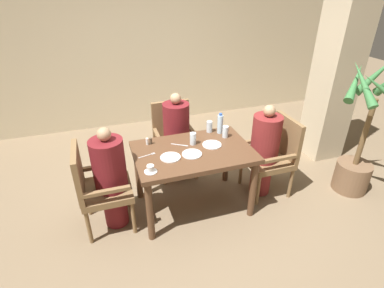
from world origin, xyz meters
name	(u,v)px	position (x,y,z in m)	size (l,w,h in m)	color
ground_plane	(193,205)	(0.00, 0.00, 0.00)	(16.00, 16.00, 0.00)	#7A664C
wall_back	(144,41)	(0.00, 2.51, 1.40)	(8.00, 0.06, 2.80)	beige
pillar_stone	(339,61)	(2.17, 0.57, 1.35)	(0.46, 0.46, 2.70)	#BCAD8E
dining_table	(193,158)	(0.00, 0.00, 0.63)	(1.22, 0.81, 0.73)	brown
chair_left_side	(97,185)	(-0.99, 0.00, 0.51)	(0.49, 0.49, 0.93)	brown
diner_in_left_chair	(111,178)	(-0.85, 0.00, 0.57)	(0.32, 0.32, 1.12)	maroon
chair_far_side	(174,136)	(0.00, 0.79, 0.51)	(0.49, 0.49, 0.93)	brown
diner_in_far_chair	(177,136)	(0.00, 0.65, 0.58)	(0.32, 0.32, 1.13)	maroon
chair_right_side	(274,153)	(0.99, 0.00, 0.51)	(0.49, 0.49, 0.93)	brown
diner_in_right_chair	(264,150)	(0.85, 0.00, 0.58)	(0.32, 0.32, 1.12)	maroon
potted_palm	(361,146)	(1.92, -0.31, 0.61)	(0.69, 0.75, 1.64)	brown
plate_main_left	(192,154)	(-0.04, -0.08, 0.74)	(0.20, 0.20, 0.01)	white
plate_main_right	(212,145)	(0.22, 0.03, 0.74)	(0.20, 0.20, 0.01)	white
plate_dessert_center	(170,157)	(-0.26, -0.08, 0.74)	(0.20, 0.20, 0.01)	white
teacup_with_saucer	(151,169)	(-0.50, -0.26, 0.76)	(0.12, 0.12, 0.07)	white
water_bottle	(220,124)	(0.42, 0.28, 0.84)	(0.06, 0.06, 0.24)	silver
glass_tall_near	(225,132)	(0.43, 0.16, 0.80)	(0.07, 0.07, 0.13)	silver
glass_tall_mid	(193,139)	(0.04, 0.12, 0.80)	(0.07, 0.07, 0.13)	silver
glass_tall_far	(209,127)	(0.31, 0.34, 0.80)	(0.07, 0.07, 0.13)	silver
salt_shaker	(147,141)	(-0.43, 0.27, 0.77)	(0.03, 0.03, 0.07)	white
pepper_shaker	(151,141)	(-0.39, 0.27, 0.77)	(0.03, 0.03, 0.07)	#4C3D2D
fork_beside_plate	(149,155)	(-0.46, 0.04, 0.73)	(0.18, 0.06, 0.00)	silver
knife_beside_plate	(180,145)	(-0.10, 0.14, 0.73)	(0.17, 0.11, 0.00)	silver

